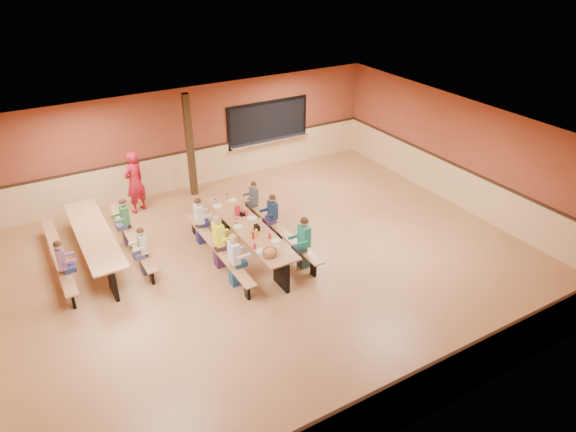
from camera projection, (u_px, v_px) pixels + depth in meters
ground at (271, 265)px, 11.94m from camera, size 12.00×12.00×0.00m
room_envelope at (271, 239)px, 11.60m from camera, size 12.04×10.04×3.02m
kitchen_pass_through at (268, 124)px, 16.11m from camera, size 2.78×0.28×1.38m
structural_post at (190, 146)px, 14.45m from camera, size 0.18×0.18×3.00m
cafeteria_table_main at (249, 234)px, 12.13m from camera, size 1.91×3.70×0.74m
cafeteria_table_second at (95, 240)px, 11.88m from camera, size 1.91×3.70×0.74m
seated_child_white_left at (234, 260)px, 10.99m from camera, size 0.39×0.32×1.25m
seated_adult_yellow at (219, 241)px, 11.61m from camera, size 0.42×0.34×1.31m
seated_child_grey_left at (200, 221)px, 12.54m from camera, size 0.36×0.30×1.20m
seated_child_teal_right at (304, 243)px, 11.59m from camera, size 0.40×0.32×1.26m
seated_child_navy_right at (273, 217)px, 12.72m from camera, size 0.36×0.29×1.19m
seated_child_char_right at (254, 202)px, 13.51m from camera, size 0.33×0.27×1.12m
seated_child_purple_sec at (63, 266)px, 10.83m from camera, size 0.36×0.30×1.20m
seated_child_green_sec at (126, 222)px, 12.50m from camera, size 0.37×0.30×1.21m
seated_child_tan_sec at (144, 251)px, 11.38m from camera, size 0.35×0.28×1.16m
standing_woman at (135, 182)px, 13.83m from camera, size 0.77×0.69×1.77m
punch_pitcher at (237, 211)px, 12.46m from camera, size 0.16×0.16×0.22m
chip_bowl at (270, 252)px, 10.91m from camera, size 0.32×0.32×0.15m
napkin_dispenser at (257, 228)px, 11.84m from camera, size 0.10×0.14×0.13m
condiment_mustard at (256, 233)px, 11.61m from camera, size 0.06×0.06×0.17m
condiment_ketchup at (253, 235)px, 11.50m from camera, size 0.06×0.06×0.17m
table_paddle at (243, 210)px, 12.44m from camera, size 0.16×0.16×0.56m
place_settings at (249, 224)px, 12.00m from camera, size 0.65×3.30×0.11m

